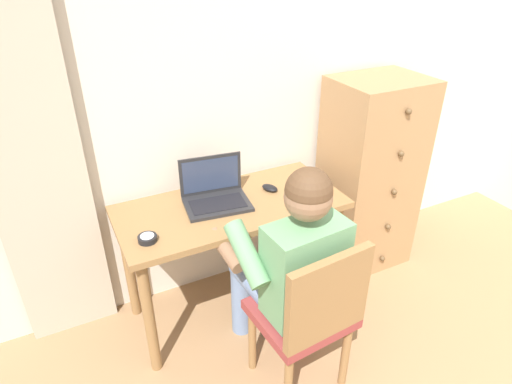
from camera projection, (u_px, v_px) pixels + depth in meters
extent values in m
cube|color=beige|center=(264.00, 85.00, 2.53)|extent=(4.80, 0.05, 2.50)
cube|color=#BCAD99|center=(29.00, 148.00, 2.04)|extent=(0.46, 0.03, 2.26)
cube|color=olive|center=(231.00, 207.00, 2.37)|extent=(1.22, 0.56, 0.03)
cylinder|color=olive|center=(149.00, 318.00, 2.16)|extent=(0.06, 0.06, 0.70)
cylinder|color=olive|center=(334.00, 256.00, 2.59)|extent=(0.06, 0.06, 0.70)
cylinder|color=olive|center=(129.00, 266.00, 2.51)|extent=(0.06, 0.06, 0.70)
cylinder|color=olive|center=(294.00, 219.00, 2.94)|extent=(0.06, 0.06, 0.70)
cube|color=#9E754C|center=(369.00, 176.00, 2.86)|extent=(0.55, 0.44, 1.28)
sphere|color=brown|center=(382.00, 258.00, 2.93)|extent=(0.04, 0.04, 0.04)
sphere|color=brown|center=(388.00, 227.00, 2.80)|extent=(0.04, 0.04, 0.04)
sphere|color=brown|center=(394.00, 192.00, 2.68)|extent=(0.04, 0.04, 0.04)
sphere|color=brown|center=(401.00, 154.00, 2.55)|extent=(0.04, 0.04, 0.04)
sphere|color=brown|center=(409.00, 111.00, 2.43)|extent=(0.04, 0.04, 0.04)
cube|color=brown|center=(300.00, 313.00, 2.08)|extent=(0.45, 0.43, 0.05)
cube|color=olive|center=(328.00, 299.00, 1.83)|extent=(0.42, 0.07, 0.42)
cylinder|color=olive|center=(306.00, 314.00, 2.39)|extent=(0.04, 0.04, 0.41)
cylinder|color=olive|center=(252.00, 339.00, 2.24)|extent=(0.04, 0.04, 0.41)
cylinder|color=olive|center=(345.00, 355.00, 2.15)|extent=(0.04, 0.04, 0.41)
cylinder|color=#6B84AD|center=(290.00, 273.00, 2.26)|extent=(0.17, 0.41, 0.14)
cylinder|color=#6B84AD|center=(260.00, 286.00, 2.18)|extent=(0.17, 0.41, 0.14)
cylinder|color=#6B84AD|center=(268.00, 286.00, 2.53)|extent=(0.11, 0.11, 0.48)
cylinder|color=#6B84AD|center=(241.00, 297.00, 2.45)|extent=(0.11, 0.11, 0.48)
cube|color=#609366|center=(305.00, 269.00, 1.94)|extent=(0.37, 0.23, 0.46)
cylinder|color=#609366|center=(327.00, 225.00, 2.09)|extent=(0.11, 0.30, 0.25)
cylinder|color=#609366|center=(247.00, 254.00, 1.90)|extent=(0.11, 0.30, 0.25)
cylinder|color=#846047|center=(301.00, 223.00, 2.29)|extent=(0.09, 0.27, 0.11)
cylinder|color=#846047|center=(226.00, 250.00, 2.10)|extent=(0.09, 0.27, 0.11)
sphere|color=#846047|center=(308.00, 197.00, 1.77)|extent=(0.20, 0.20, 0.20)
sphere|color=#513823|center=(309.00, 191.00, 1.75)|extent=(0.20, 0.20, 0.20)
cube|color=#232326|center=(217.00, 204.00, 2.34)|extent=(0.37, 0.28, 0.02)
cube|color=black|center=(218.00, 204.00, 2.33)|extent=(0.30, 0.19, 0.00)
cube|color=#232326|center=(211.00, 174.00, 2.38)|extent=(0.34, 0.05, 0.22)
cube|color=#2D3851|center=(211.00, 175.00, 2.38)|extent=(0.30, 0.04, 0.18)
ellipsoid|color=black|center=(270.00, 188.00, 2.48)|extent=(0.10, 0.12, 0.03)
cylinder|color=black|center=(147.00, 239.00, 2.06)|extent=(0.09, 0.09, 0.03)
cylinder|color=silver|center=(147.00, 236.00, 2.05)|extent=(0.06, 0.06, 0.00)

